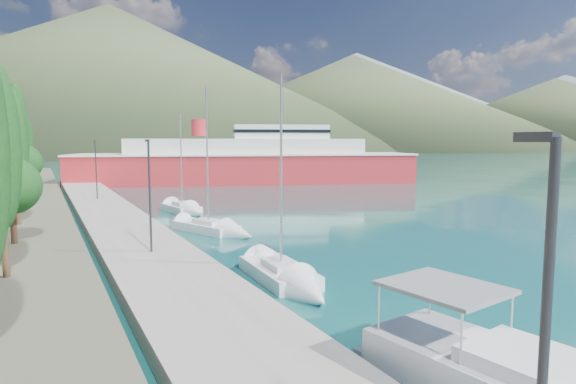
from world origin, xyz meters
TOP-DOWN VIEW (x-y plane):
  - ground at (0.00, 120.00)m, footprint 1400.00×1400.00m
  - quay at (-9.00, 26.00)m, footprint 5.00×88.00m
  - hills_far at (138.59, 618.73)m, footprint 1480.00×900.00m
  - hills_near at (98.04, 372.50)m, footprint 1010.00×520.00m
  - tree_row at (-15.71, 32.16)m, footprint 3.79×64.55m
  - lamp_posts at (-9.00, 14.24)m, footprint 0.15×50.44m
  - sailboat_near at (-4.08, 5.50)m, footprint 2.62×7.59m
  - sailboat_mid at (-2.58, 19.44)m, footprint 4.86×8.23m
  - sailboat_far at (-2.01, 30.47)m, footprint 3.20×7.16m
  - ferry at (15.99, 59.27)m, footprint 55.13×27.80m

SIDE VIEW (x-z plane):
  - ground at x=0.00m, z-range 0.00..0.00m
  - sailboat_mid at x=-2.58m, z-range -5.48..6.05m
  - sailboat_far at x=-2.01m, z-range -4.79..5.37m
  - sailboat_near at x=-4.08m, z-range -5.08..5.67m
  - quay at x=-9.00m, z-range 0.00..0.80m
  - ferry at x=15.99m, z-range -2.11..8.67m
  - lamp_posts at x=-9.00m, z-range 1.05..7.11m
  - tree_row at x=-15.71m, z-range 0.33..11.28m
  - hills_near at x=98.04m, z-range -8.32..106.68m
  - hills_far at x=138.59m, z-range -12.61..167.39m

